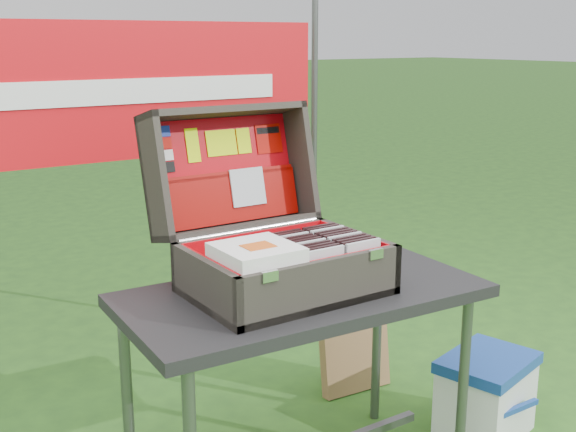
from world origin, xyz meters
TOP-DOWN VIEW (x-y plane):
  - table at (0.09, 0.10)m, footprint 1.19×0.64m
  - table_top at (0.09, 0.10)m, footprint 1.19×0.64m
  - table_leg_fr at (0.61, -0.13)m, footprint 0.04×0.04m
  - table_leg_bl at (-0.43, 0.33)m, footprint 0.04×0.04m
  - table_leg_br at (0.61, 0.33)m, footprint 0.04×0.04m
  - suitcase at (0.03, 0.17)m, footprint 0.59×0.58m
  - suitcase_base_bottom at (0.03, 0.11)m, footprint 0.59×0.42m
  - suitcase_base_wall_front at (0.03, -0.09)m, footprint 0.59×0.02m
  - suitcase_base_wall_back at (0.03, 0.31)m, footprint 0.59×0.02m
  - suitcase_base_wall_left at (-0.25, 0.11)m, footprint 0.02×0.42m
  - suitcase_base_wall_right at (0.32, 0.11)m, footprint 0.02×0.42m
  - suitcase_liner_floor at (0.03, 0.11)m, footprint 0.54×0.38m
  - suitcase_latch_left at (-0.16, -0.10)m, footprint 0.05×0.01m
  - suitcase_latch_right at (0.22, -0.10)m, footprint 0.05×0.01m
  - suitcase_hinge at (0.03, 0.32)m, footprint 0.53×0.02m
  - suitcase_lid_back at (0.03, 0.51)m, footprint 0.59×0.12m
  - suitcase_lid_rim_far at (0.03, 0.49)m, footprint 0.59×0.16m
  - suitcase_lid_rim_near at (0.03, 0.40)m, footprint 0.59×0.16m
  - suitcase_lid_rim_left at (-0.25, 0.44)m, footprint 0.02×0.25m
  - suitcase_lid_rim_right at (0.32, 0.44)m, footprint 0.02×0.25m
  - suitcase_lid_liner at (0.03, 0.50)m, footprint 0.54×0.09m
  - suitcase_liner_wall_front at (0.03, -0.08)m, footprint 0.54×0.01m
  - suitcase_liner_wall_back at (0.03, 0.29)m, footprint 0.54×0.01m
  - suitcase_liner_wall_left at (-0.24, 0.11)m, footprint 0.01×0.38m
  - suitcase_liner_wall_right at (0.30, 0.11)m, footprint 0.01×0.38m
  - suitcase_lid_pocket at (0.03, 0.45)m, footprint 0.52×0.07m
  - suitcase_pocket_edge at (0.03, 0.47)m, footprint 0.51×0.02m
  - suitcase_pocket_cd at (0.10, 0.44)m, footprint 0.13×0.04m
  - lid_sticker_cc_a at (-0.18, 0.53)m, footprint 0.06×0.01m
  - lid_sticker_cc_b at (-0.18, 0.52)m, footprint 0.06×0.01m
  - lid_sticker_cc_c at (-0.18, 0.51)m, footprint 0.06×0.01m
  - lid_sticker_cc_d at (-0.18, 0.50)m, footprint 0.06×0.01m
  - lid_card_neon_tall at (-0.08, 0.51)m, footprint 0.05×0.03m
  - lid_card_neon_main at (0.03, 0.51)m, footprint 0.12×0.02m
  - lid_card_neon_small at (0.12, 0.51)m, footprint 0.05×0.02m
  - lid_sticker_band at (0.23, 0.51)m, footprint 0.11×0.03m
  - lid_sticker_band_bar at (0.23, 0.52)m, footprint 0.09×0.01m
  - cd_left_0 at (0.07, -0.06)m, footprint 0.13×0.01m
  - cd_left_1 at (0.07, -0.03)m, footprint 0.13×0.01m
  - cd_left_2 at (0.07, -0.01)m, footprint 0.13×0.01m
  - cd_left_3 at (0.07, 0.01)m, footprint 0.13×0.01m
  - cd_left_4 at (0.07, 0.04)m, footprint 0.13×0.01m
  - cd_left_5 at (0.07, 0.06)m, footprint 0.13×0.01m
  - cd_left_6 at (0.07, 0.08)m, footprint 0.13×0.01m
  - cd_left_7 at (0.07, 0.11)m, footprint 0.13×0.01m
  - cd_left_8 at (0.07, 0.13)m, footprint 0.13×0.01m
  - cd_left_9 at (0.07, 0.15)m, footprint 0.13×0.01m
  - cd_left_10 at (0.07, 0.18)m, footprint 0.13×0.01m
  - cd_right_0 at (0.21, -0.06)m, footprint 0.13×0.01m
  - cd_right_1 at (0.21, -0.03)m, footprint 0.13×0.01m
  - cd_right_2 at (0.21, -0.01)m, footprint 0.13×0.01m
  - cd_right_3 at (0.21, 0.01)m, footprint 0.13×0.01m
  - cd_right_4 at (0.21, 0.04)m, footprint 0.13×0.01m
  - cd_right_5 at (0.21, 0.06)m, footprint 0.13×0.01m
  - cd_right_6 at (0.21, 0.08)m, footprint 0.13×0.01m
  - cd_right_7 at (0.21, 0.11)m, footprint 0.13×0.01m
  - cd_right_8 at (0.21, 0.13)m, footprint 0.13×0.01m
  - cd_right_9 at (0.21, 0.15)m, footprint 0.13×0.01m
  - cd_right_10 at (0.21, 0.18)m, footprint 0.13×0.01m
  - songbook_0 at (-0.12, 0.03)m, footprint 0.22×0.22m
  - songbook_1 at (-0.12, 0.03)m, footprint 0.22×0.22m
  - songbook_2 at (-0.12, 0.03)m, footprint 0.22×0.22m
  - songbook_3 at (-0.12, 0.03)m, footprint 0.22×0.22m
  - songbook_4 at (-0.12, 0.03)m, footprint 0.22×0.22m
  - songbook_5 at (-0.12, 0.03)m, footprint 0.22×0.22m
  - songbook_6 at (-0.12, 0.03)m, footprint 0.22×0.22m
  - songbook_7 at (-0.12, 0.03)m, footprint 0.22×0.22m
  - songbook_graphic at (-0.12, 0.02)m, footprint 0.09×0.07m
  - cooler at (0.89, -0.00)m, footprint 0.43×0.37m
  - cooler_body at (0.89, -0.00)m, footprint 0.41×0.34m
  - cooler_lid at (0.89, -0.00)m, footprint 0.43×0.37m
  - cooler_handle at (0.89, -0.15)m, footprint 0.22×0.02m
  - cardboard_box at (0.70, 0.57)m, footprint 0.33×0.12m
  - banner_post_right at (0.85, 1.10)m, footprint 0.03×0.03m
  - banner at (0.00, 1.09)m, footprint 1.60×0.02m
  - banner_text at (0.00, 1.08)m, footprint 1.20×0.00m

SIDE VIEW (x-z plane):
  - cooler_body at x=0.89m, z-range 0.00..0.28m
  - cooler at x=0.89m, z-range 0.00..0.32m
  - cardboard_box at x=0.70m, z-range 0.00..0.35m
  - cooler_handle at x=0.89m, z-range 0.17..0.19m
  - cooler_lid at x=0.89m, z-range 0.28..0.32m
  - table_leg_fr at x=0.61m, z-range 0.00..0.68m
  - table_leg_bl at x=-0.43m, z-range 0.00..0.68m
  - table_leg_br at x=0.61m, z-range 0.00..0.68m
  - table at x=0.09m, z-range 0.00..0.72m
  - table_top at x=0.09m, z-range 0.68..0.72m
  - suitcase_base_bottom at x=0.03m, z-range 0.72..0.75m
  - suitcase_liner_floor at x=0.03m, z-range 0.75..0.75m
  - suitcase_base_wall_front at x=0.03m, z-range 0.72..0.88m
  - suitcase_base_wall_back at x=0.03m, z-range 0.72..0.88m
  - suitcase_base_wall_left at x=-0.25m, z-range 0.72..0.88m
  - suitcase_base_wall_right at x=0.32m, z-range 0.72..0.88m
  - suitcase_liner_wall_front at x=0.03m, z-range 0.75..0.88m
  - suitcase_liner_wall_back at x=0.03m, z-range 0.75..0.88m
  - suitcase_liner_wall_left at x=-0.24m, z-range 0.75..0.88m
  - suitcase_liner_wall_right at x=0.30m, z-range 0.75..0.88m
  - cd_left_0 at x=0.07m, z-range 0.75..0.90m
  - cd_left_1 at x=0.07m, z-range 0.75..0.90m
  - cd_left_2 at x=0.07m, z-range 0.75..0.90m
  - cd_left_3 at x=0.07m, z-range 0.75..0.90m
  - cd_left_4 at x=0.07m, z-range 0.75..0.90m
  - cd_left_5 at x=0.07m, z-range 0.75..0.90m
  - cd_left_6 at x=0.07m, z-range 0.75..0.90m
  - cd_left_7 at x=0.07m, z-range 0.75..0.90m
  - cd_left_8 at x=0.07m, z-range 0.75..0.90m
  - cd_left_9 at x=0.07m, z-range 0.75..0.90m
  - cd_left_10 at x=0.07m, z-range 0.75..0.90m
  - cd_right_0 at x=0.21m, z-range 0.75..0.90m
  - cd_right_1 at x=0.21m, z-range 0.75..0.90m
  - cd_right_2 at x=0.21m, z-range 0.75..0.90m
  - cd_right_3 at x=0.21m, z-range 0.75..0.90m
  - cd_right_4 at x=0.21m, z-range 0.75..0.90m
  - cd_right_5 at x=0.21m, z-range 0.75..0.90m
  - cd_right_6 at x=0.21m, z-range 0.75..0.90m
  - cd_right_7 at x=0.21m, z-range 0.75..0.90m
  - cd_right_8 at x=0.21m, z-range 0.75..0.90m
  - cd_right_9 at x=0.21m, z-range 0.75..0.90m
  - cd_right_10 at x=0.21m, z-range 0.75..0.90m
  - banner_post_right at x=0.85m, z-range 0.00..1.70m
  - suitcase_latch_left at x=-0.16m, z-range 0.86..0.89m
  - suitcase_latch_right at x=0.22m, z-range 0.86..0.89m
  - suitcase_lid_rim_near at x=0.03m, z-range 0.85..0.90m
  - suitcase_hinge at x=0.03m, z-range 0.87..0.89m
  - songbook_0 at x=-0.12m, z-range 0.88..0.89m
  - songbook_1 at x=-0.12m, z-range 0.89..0.89m
  - songbook_2 at x=-0.12m, z-range 0.89..0.90m
  - songbook_3 at x=-0.12m, z-range 0.90..0.90m
  - songbook_4 at x=-0.12m, z-range 0.90..0.91m
  - songbook_5 at x=-0.12m, z-range 0.91..0.91m
  - songbook_6 at x=-0.12m, z-range 0.91..0.92m
  - songbook_7 at x=-0.12m, z-range 0.92..0.92m
  - songbook_graphic at x=-0.12m, z-range 0.92..0.92m
  - suitcase_lid_pocket at x=0.03m, z-range 0.88..1.05m
  - suitcase at x=0.03m, z-range 0.72..1.27m
  - suitcase_pocket_cd at x=0.10m, z-range 0.93..1.07m
  - suitcase_pocket_edge at x=0.03m, z-range 1.04..1.06m
  - suitcase_lid_back at x=0.03m, z-range 0.85..1.26m
  - suitcase_lid_liner at x=0.03m, z-range 0.88..1.24m
  - suitcase_lid_rim_left at x=-0.25m, z-range 0.85..1.29m
  - suitcase_lid_rim_right at x=0.32m, z-range 0.85..1.29m
  - lid_sticker_cc_d at x=-0.18m, z-range 1.07..1.11m
  - lid_sticker_cc_c at x=-0.18m, z-range 1.11..1.15m
  - lid_card_neon_tall at x=-0.08m, z-range 1.10..1.21m
  - lid_card_neon_main at x=0.03m, z-range 1.11..1.20m
  - lid_card_neon_small at x=0.12m, z-range 1.11..1.20m
  - lid_sticker_band at x=0.23m, z-range 1.10..1.20m
  - lid_sticker_cc_b at x=-0.18m, z-range 1.15..1.18m
  - lid_sticker_band_bar at x=0.23m, z-range 1.17..1.19m
  - lid_sticker_cc_a at x=-0.18m, z-range 1.19..1.22m
  - suitcase_lid_rim_far at x=0.03m, z-range 1.23..1.29m
  - banner at x=0.00m, z-range 1.02..1.58m
  - banner_text at x=0.00m, z-range 1.25..1.35m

